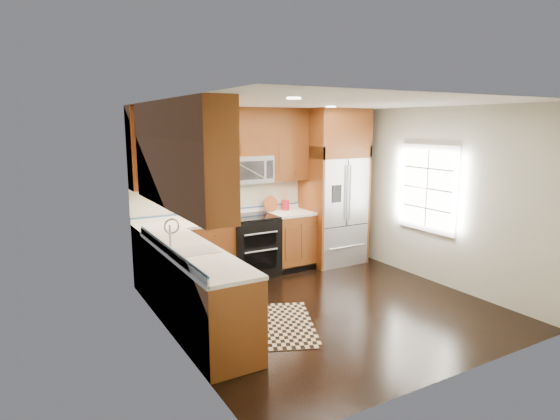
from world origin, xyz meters
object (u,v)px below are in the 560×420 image
rug (280,324)px  knife_block (213,210)px  range (251,246)px  utensil_crock (285,203)px  refrigerator (334,187)px

rug → knife_block: (0.02, 2.08, 1.05)m
range → utensil_crock: utensil_crock is taller
refrigerator → knife_block: 2.11m
range → utensil_crock: bearing=15.7°
range → rug: size_ratio=0.73×
refrigerator → knife_block: size_ratio=9.07×
utensil_crock → knife_block: bearing=179.2°
knife_block → utensil_crock: (1.27, -0.02, 0.01)m
refrigerator → knife_block: refrigerator is taller
refrigerator → rug: refrigerator is taller
refrigerator → range: bearing=178.6°
range → knife_block: (-0.53, 0.23, 0.59)m
range → utensil_crock: (0.74, 0.21, 0.59)m
rug → knife_block: 2.34m
range → refrigerator: refrigerator is taller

